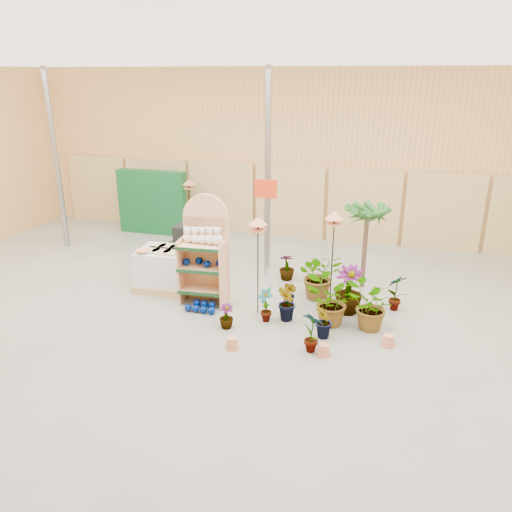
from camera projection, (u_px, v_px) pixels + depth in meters
The scene contains 25 objects.
room at pixel (230, 201), 8.77m from camera, with size 15.20×12.10×4.70m.
display_shelf at pixel (205, 254), 9.79m from camera, with size 0.94×0.63×2.17m.
teddy_bears at pixel (204, 237), 9.56m from camera, with size 0.81×0.22×0.35m.
gazing_balls_shelf at pixel (203, 262), 9.73m from camera, with size 0.80×0.27×0.15m.
gazing_balls_floor at pixel (202, 307), 9.64m from camera, with size 0.63×0.39×0.15m.
pallet_stack at pixel (166, 268), 10.58m from camera, with size 1.26×1.07×0.89m.
charcoal_planters at pixel (184, 249), 11.82m from camera, with size 0.80×0.50×1.00m.
trellis_stock at pixel (153, 202), 14.08m from camera, with size 2.00×0.30×1.80m, color #0D4A20.
offer_sign at pixel (266, 208), 10.83m from camera, with size 0.50×0.08×2.20m.
bird_table_front at pixel (258, 224), 8.95m from camera, with size 0.34×0.34×1.91m.
bird_table_right at pixel (334, 219), 9.20m from camera, with size 0.34×0.34×1.94m.
bird_table_back at pixel (189, 184), 13.27m from camera, with size 0.34×0.34×1.68m.
palm at pixel (367, 213), 10.19m from camera, with size 0.70×0.70×1.92m.
potted_plant_0 at pixel (266, 304), 9.15m from camera, with size 0.35×0.24×0.67m, color #1D4F19.
potted_plant_1 at pixel (287, 303), 9.14m from camera, with size 0.40×0.32×0.73m, color #1D4F19.
potted_plant_2 at pixel (330, 302), 8.96m from camera, with size 0.83×0.72×0.92m, color #1D4F19.
potted_plant_3 at pixel (349, 290), 9.45m from camera, with size 0.52×0.52×0.93m, color #1D4F19.
potted_plant_4 at pixel (396, 292), 9.59m from camera, with size 0.39×0.27×0.75m, color #1D4F19.
potted_plant_5 at pixel (290, 294), 9.72m from camera, with size 0.30×0.24×0.55m, color #1D4F19.
potted_plant_6 at pixel (319, 275), 10.06m from camera, with size 0.89×0.77×0.98m, color #1D4F19.
potted_plant_7 at pixel (226, 316), 8.93m from camera, with size 0.26×0.26×0.46m, color #1D4F19.
potted_plant_8 at pixel (312, 331), 8.11m from camera, with size 0.39×0.27×0.74m, color #1D4F19.
potted_plant_9 at pixel (324, 322), 8.54m from camera, with size 0.35×0.29×0.64m, color #1D4F19.
potted_plant_10 at pixel (370, 307), 8.80m from camera, with size 0.81×0.70×0.89m, color #1D4F19.
potted_plant_11 at pixel (287, 267), 11.02m from camera, with size 0.34×0.34×0.60m, color #1D4F19.
Camera 1 is at (2.79, -7.21, 4.32)m, focal length 35.00 mm.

